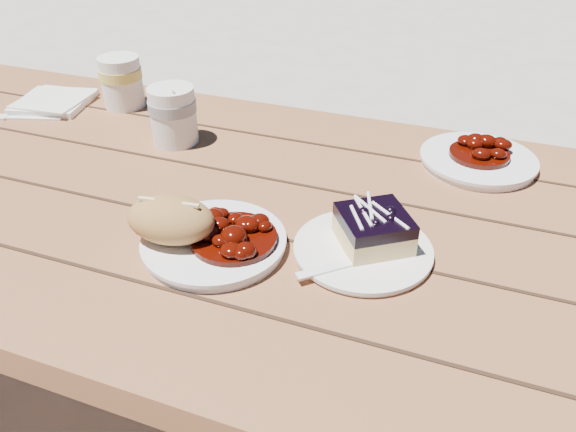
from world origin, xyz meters
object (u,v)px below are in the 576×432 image
(coffee_cup, at_px, (173,115))
(second_plate, at_px, (478,161))
(second_cup, at_px, (122,82))
(dessert_plate, at_px, (363,250))
(main_plate, at_px, (214,243))
(blueberry_cake, at_px, (374,228))
(bread_roll, at_px, (171,220))
(picnic_table, at_px, (126,245))

(coffee_cup, bearing_deg, second_plate, 10.95)
(second_cup, bearing_deg, dessert_plate, -28.50)
(main_plate, bearing_deg, blueberry_cake, 19.89)
(main_plate, height_order, coffee_cup, coffee_cup)
(dessert_plate, relative_size, blueberry_cake, 1.49)
(blueberry_cake, height_order, coffee_cup, coffee_cup)
(bread_roll, relative_size, second_plate, 0.63)
(dessert_plate, distance_m, coffee_cup, 0.49)
(main_plate, height_order, dessert_plate, main_plate)
(dessert_plate, bearing_deg, second_cup, 151.50)
(second_plate, bearing_deg, blueberry_cake, -110.77)
(coffee_cup, xyz_separation_m, second_plate, (0.57, 0.11, -0.05))
(blueberry_cake, xyz_separation_m, coffee_cup, (-0.45, 0.21, 0.02))
(dessert_plate, xyz_separation_m, coffee_cup, (-0.44, 0.23, 0.05))
(second_plate, relative_size, second_cup, 1.84)
(main_plate, bearing_deg, bread_roll, -160.02)
(second_cup, bearing_deg, blueberry_cake, -27.08)
(second_cup, bearing_deg, bread_roll, -48.87)
(coffee_cup, bearing_deg, picnic_table, -105.94)
(dessert_plate, bearing_deg, second_plate, 68.59)
(picnic_table, xyz_separation_m, coffee_cup, (0.04, 0.15, 0.22))
(coffee_cup, height_order, second_plate, coffee_cup)
(bread_roll, bearing_deg, main_plate, 19.98)
(picnic_table, bearing_deg, second_plate, 23.39)
(picnic_table, relative_size, second_cup, 17.98)
(second_cup, bearing_deg, picnic_table, -60.57)
(main_plate, relative_size, second_cup, 1.85)
(blueberry_cake, bearing_deg, coffee_cup, 119.59)
(second_plate, bearing_deg, bread_roll, -133.16)
(main_plate, relative_size, second_plate, 1.01)
(second_plate, bearing_deg, picnic_table, -156.61)
(dessert_plate, xyz_separation_m, second_plate, (0.13, 0.34, 0.00))
(bread_roll, xyz_separation_m, dessert_plate, (0.26, 0.08, -0.04))
(picnic_table, relative_size, main_plate, 9.74)
(dessert_plate, height_order, second_cup, second_cup)
(coffee_cup, xyz_separation_m, second_cup, (-0.20, 0.12, 0.00))
(bread_roll, distance_m, dessert_plate, 0.28)
(picnic_table, xyz_separation_m, dessert_plate, (0.48, -0.07, 0.17))
(coffee_cup, relative_size, second_cup, 1.00)
(main_plate, height_order, second_plate, same)
(bread_roll, relative_size, coffee_cup, 1.16)
(main_plate, bearing_deg, second_plate, 49.73)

